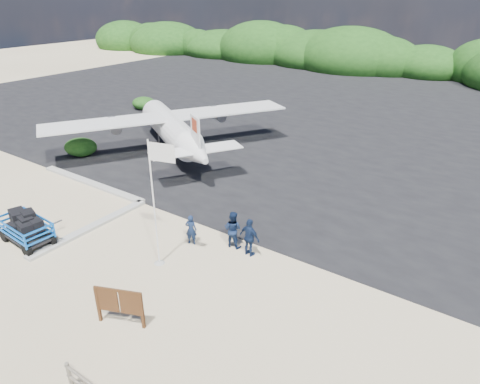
{
  "coord_description": "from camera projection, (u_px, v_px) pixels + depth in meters",
  "views": [
    {
      "loc": [
        12.52,
        -9.66,
        11.03
      ],
      "look_at": [
        1.74,
        5.83,
        2.07
      ],
      "focal_mm": 32.0,
      "sensor_mm": 36.0,
      "label": 1
    }
  ],
  "objects": [
    {
      "name": "lagoon",
      "position": [
        40.0,
        205.0,
        24.11
      ],
      "size": [
        9.0,
        7.0,
        0.4
      ],
      "primitive_type": null,
      "color": "#B2B2B2",
      "rests_on": "ground"
    },
    {
      "name": "ground",
      "position": [
        129.0,
        273.0,
        18.36
      ],
      "size": [
        160.0,
        160.0,
        0.0
      ],
      "primitive_type": "plane",
      "color": "beige"
    },
    {
      "name": "signboard",
      "position": [
        122.0,
        324.0,
        15.57
      ],
      "size": [
        1.86,
        0.91,
        1.59
      ],
      "primitive_type": null,
      "rotation": [
        0.0,
        0.0,
        0.39
      ],
      "color": "#513017",
      "rests_on": "ground"
    },
    {
      "name": "vegetation_band",
      "position": [
        433.0,
        77.0,
        59.13
      ],
      "size": [
        124.0,
        8.0,
        4.4
      ],
      "primitive_type": null,
      "color": "#B2B2B2",
      "rests_on": "ground"
    },
    {
      "name": "crew_a",
      "position": [
        191.0,
        230.0,
        20.2
      ],
      "size": [
        0.65,
        0.54,
        1.52
      ],
      "primitive_type": "imported",
      "rotation": [
        0.0,
        0.0,
        3.51
      ],
      "color": "#112042",
      "rests_on": "ground"
    },
    {
      "name": "flagpole",
      "position": [
        160.0,
        263.0,
        19.04
      ],
      "size": [
        1.24,
        0.76,
        5.77
      ],
      "primitive_type": null,
      "rotation": [
        0.0,
        0.0,
        0.26
      ],
      "color": "white",
      "rests_on": "ground"
    },
    {
      "name": "asphalt_apron",
      "position": [
        370.0,
        118.0,
        40.59
      ],
      "size": [
        90.0,
        50.0,
        0.04
      ],
      "primitive_type": null,
      "color": "#B2B2B2",
      "rests_on": "ground"
    },
    {
      "name": "crew_c",
      "position": [
        250.0,
        238.0,
        19.23
      ],
      "size": [
        1.13,
        0.57,
        1.85
      ],
      "primitive_type": "imported",
      "rotation": [
        0.0,
        0.0,
        3.03
      ],
      "color": "#112042",
      "rests_on": "ground"
    },
    {
      "name": "aircraft_small",
      "position": [
        311.0,
        96.0,
        48.89
      ],
      "size": [
        8.68,
        8.68,
        2.23
      ],
      "primitive_type": null,
      "rotation": [
        0.0,
        0.0,
        3.78
      ],
      "color": "#B2B2B2",
      "rests_on": "ground"
    },
    {
      "name": "baggage_cart",
      "position": [
        29.0,
        243.0,
        20.54
      ],
      "size": [
        3.07,
        1.87,
        1.49
      ],
      "primitive_type": null,
      "rotation": [
        0.0,
        0.0,
        -0.06
      ],
      "color": "blue",
      "rests_on": "ground"
    },
    {
      "name": "crew_b",
      "position": [
        233.0,
        229.0,
        19.92
      ],
      "size": [
        0.96,
        0.79,
        1.82
      ],
      "primitive_type": "imported",
      "rotation": [
        0.0,
        0.0,
        3.27
      ],
      "color": "#112042",
      "rests_on": "ground"
    }
  ]
}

